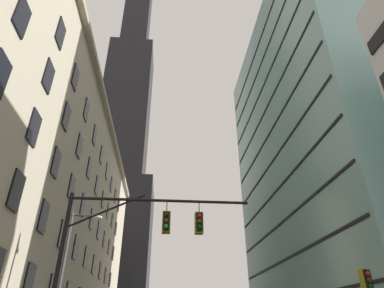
{
  "coord_description": "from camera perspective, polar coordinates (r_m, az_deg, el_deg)",
  "views": [
    {
      "loc": [
        -2.56,
        -10.1,
        1.49
      ],
      "look_at": [
        0.44,
        24.32,
        20.92
      ],
      "focal_mm": 30.49,
      "sensor_mm": 36.0,
      "label": 1
    }
  ],
  "objects": [
    {
      "name": "station_building",
      "position": [
        41.85,
        -28.34,
        -9.03
      ],
      "size": [
        16.81,
        64.81,
        27.24
      ],
      "color": "#BCAF93",
      "rests_on": "ground"
    },
    {
      "name": "traffic_light_near_right",
      "position": [
        18.69,
        28.41,
        -20.96
      ],
      "size": [
        0.4,
        0.63,
        3.79
      ],
      "color": "black",
      "rests_on": "sidewalk_right"
    },
    {
      "name": "dark_skyscraper",
      "position": [
        122.61,
        -12.04,
        0.52
      ],
      "size": [
        24.83,
        24.83,
        202.42
      ],
      "color": "black",
      "rests_on": "ground"
    },
    {
      "name": "glass_office_midrise",
      "position": [
        48.33,
        24.82,
        -0.73
      ],
      "size": [
        20.1,
        34.33,
        44.92
      ],
      "color": "gray",
      "rests_on": "ground"
    },
    {
      "name": "traffic_signal_mast",
      "position": [
        16.16,
        -9.16,
        -15.64
      ],
      "size": [
        8.95,
        0.63,
        7.16
      ],
      "color": "black",
      "rests_on": "sidewalk_left"
    },
    {
      "name": "street_lamppost",
      "position": [
        20.8,
        -20.88,
        -19.19
      ],
      "size": [
        1.9,
        0.32,
        7.4
      ],
      "color": "#47474C",
      "rests_on": "sidewalk_left"
    }
  ]
}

